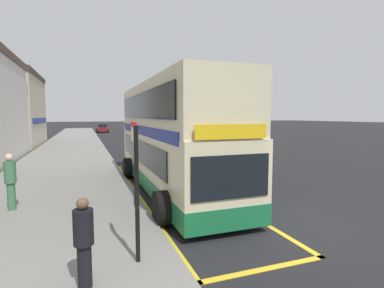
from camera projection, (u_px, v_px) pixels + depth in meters
ground_plane at (132, 140)px, 38.37m from camera, size 260.00×260.00×0.00m
pavement_near at (74, 141)px, 35.96m from camera, size 6.00×76.00×0.14m
double_decker_bus at (170, 141)px, 12.26m from camera, size 3.16×10.86×4.40m
bus_bay_markings at (172, 190)px, 12.29m from camera, size 3.06×13.69×0.01m
bus_stop_sign at (136, 181)px, 5.93m from camera, size 0.09×0.51×2.84m
parked_car_maroon_distant at (102, 128)px, 55.19m from camera, size 2.09×4.20×1.62m
parked_car_teal_behind at (134, 128)px, 54.05m from camera, size 2.09×4.20×1.62m
pedestrian_waiting_near_sign at (10, 179)px, 9.23m from camera, size 0.34×0.34×1.79m
pedestrian_further_back at (84, 239)px, 5.03m from camera, size 0.34×0.34×1.59m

